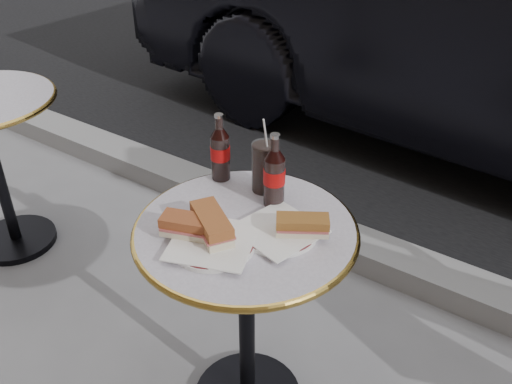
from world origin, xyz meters
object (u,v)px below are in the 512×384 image
Objects in this scene: plate_left at (213,244)px; bistro_table at (247,323)px; cola_glass at (264,167)px; cola_bottle_left at (220,147)px; cola_bottle_right at (274,170)px; plate_right at (279,232)px.

bistro_table is at bearing 78.50° from plate_left.
bistro_table is at bearing -70.96° from cola_glass.
cola_glass is (-0.06, 0.19, 0.44)m from bistro_table.
cola_bottle_left is (-0.21, 0.17, 0.47)m from bistro_table.
cola_bottle_right is at bearing -7.48° from cola_bottle_left.
plate_left is 1.43× the size of cola_glass.
bistro_table is 3.38× the size of cola_bottle_left.
plate_left is 0.99× the size of cola_bottle_right.
cola_bottle_right reaches higher than cola_bottle_left.
plate_right is at bearing -51.83° from cola_bottle_right.
plate_left is at bearing -101.50° from bistro_table.
plate_left is at bearing -56.27° from cola_bottle_left.
cola_bottle_right reaches higher than plate_left.
plate_left and plate_right have the same top height.
cola_glass is at bearing 7.54° from cola_bottle_left.
cola_bottle_left is at bearing 123.73° from plate_left.
bistro_table is at bearing -38.33° from cola_bottle_left.
plate_left is (-0.02, -0.11, 0.37)m from bistro_table.
cola_bottle_right is (0.02, 0.25, 0.11)m from plate_left.
plate_right is 0.93× the size of cola_bottle_right.
cola_bottle_right is (0.00, 0.14, 0.48)m from bistro_table.
cola_bottle_left is at bearing -172.46° from cola_glass.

